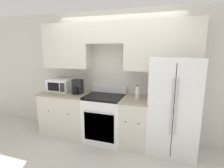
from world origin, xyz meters
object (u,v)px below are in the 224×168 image
object	(u,v)px
oven_range	(105,118)
refrigerator	(173,105)
microwave	(61,85)
bottle	(137,93)

from	to	relation	value
oven_range	refrigerator	size ratio (longest dim) A/B	0.64
refrigerator	microwave	bearing A→B (deg)	179.68
oven_range	microwave	xyz separation A→B (m)	(-1.06, 0.09, 0.59)
microwave	refrigerator	bearing A→B (deg)	-0.32
bottle	oven_range	bearing A→B (deg)	179.23
microwave	bottle	world-z (taller)	bottle
oven_range	refrigerator	bearing A→B (deg)	3.49
refrigerator	bottle	bearing A→B (deg)	-172.24
microwave	bottle	bearing A→B (deg)	-3.37
refrigerator	microwave	size ratio (longest dim) A/B	3.46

